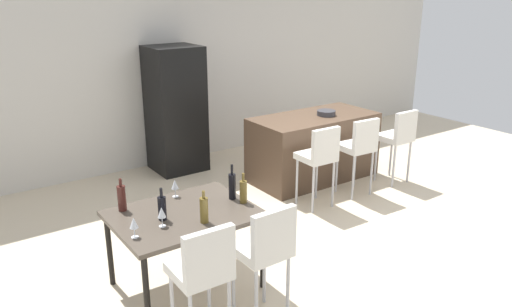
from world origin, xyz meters
TOP-DOWN VIEW (x-y plane):
  - ground_plane at (0.00, 0.00)m, footprint 10.00×10.00m
  - back_wall at (0.00, 2.85)m, footprint 10.00×0.12m
  - kitchen_island at (0.47, 0.95)m, footprint 1.80×0.87m
  - bar_chair_left at (-0.15, 0.14)m, footprint 0.41×0.41m
  - bar_chair_middle at (0.53, 0.14)m, footprint 0.42×0.42m
  - bar_chair_right at (1.29, 0.14)m, footprint 0.40×0.40m
  - dining_table at (-2.31, -0.49)m, footprint 1.24×0.96m
  - dining_chair_near at (-2.59, -1.33)m, footprint 0.41×0.41m
  - dining_chair_far at (-2.03, -1.33)m, footprint 0.41×0.41m
  - wine_bottle_inner at (-1.75, -0.60)m, footprint 0.07×0.07m
  - wine_bottle_left at (-2.73, -0.13)m, footprint 0.08×0.08m
  - wine_bottle_near at (-2.52, -0.50)m, footprint 0.07×0.07m
  - wine_bottle_far at (-1.78, -0.47)m, footprint 0.07×0.07m
  - wine_bottle_middle at (-2.25, -0.75)m, footprint 0.07×0.07m
  - wine_glass_right at (-2.57, -0.62)m, footprint 0.07×0.07m
  - wine_glass_end at (-2.84, -0.67)m, footprint 0.07×0.07m
  - wine_glass_corner at (-2.21, -0.12)m, footprint 0.07×0.07m
  - refrigerator at (-0.95, 2.41)m, footprint 0.72×0.68m
  - fruit_bowl at (0.62, 0.88)m, footprint 0.26×0.26m

SIDE VIEW (x-z plane):
  - ground_plane at x=0.00m, z-range 0.00..0.00m
  - kitchen_island at x=0.47m, z-range 0.00..0.92m
  - dining_table at x=-2.31m, z-range 0.30..1.04m
  - bar_chair_left at x=-0.15m, z-range 0.17..1.22m
  - bar_chair_middle at x=0.53m, z-range 0.17..1.22m
  - bar_chair_right at x=1.29m, z-range 0.17..1.22m
  - dining_chair_near at x=-2.59m, z-range 0.17..1.22m
  - dining_chair_far at x=-2.03m, z-range 0.17..1.22m
  - wine_bottle_near at x=-2.52m, z-range 0.71..1.00m
  - wine_bottle_inner at x=-1.75m, z-range 0.71..1.00m
  - wine_bottle_middle at x=-2.25m, z-range 0.71..1.00m
  - wine_bottle_left at x=-2.73m, z-range 0.71..1.01m
  - wine_glass_right at x=-2.57m, z-range 0.78..0.95m
  - wine_glass_end at x=-2.84m, z-range 0.78..0.95m
  - wine_glass_corner at x=-2.21m, z-range 0.78..0.95m
  - wine_bottle_far at x=-1.78m, z-range 0.70..1.04m
  - refrigerator at x=-0.95m, z-range 0.00..1.84m
  - fruit_bowl at x=0.62m, z-range 0.92..0.99m
  - back_wall at x=0.00m, z-range 0.00..2.90m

